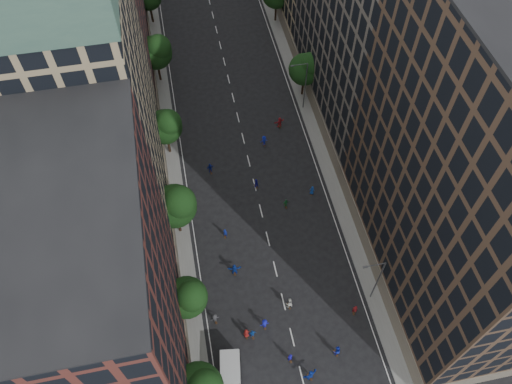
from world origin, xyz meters
The scene contains 33 objects.
ground centered at (0.00, 40.00, 0.00)m, with size 240.00×240.00×0.00m, color black.
sidewalk_left centered at (-12.00, 47.50, 0.07)m, with size 4.00×105.00×0.15m, color slate.
sidewalk_right centered at (12.00, 47.50, 0.07)m, with size 4.00×105.00×0.15m, color slate.
bldg_left_a centered at (-19.00, 11.00, 15.00)m, with size 14.00×22.00×30.00m, color #542620.
bldg_left_b centered at (-19.00, 35.00, 17.00)m, with size 14.00×26.00×34.00m, color #998664.
bldg_left_c centered at (-19.00, 58.00, 14.00)m, with size 14.00×20.00×28.00m, color #542620.
bldg_right_a centered at (19.00, 15.00, 18.00)m, with size 14.00×30.00×36.00m, color #4B3628.
bldg_right_b centered at (19.00, 44.00, 16.50)m, with size 14.00×28.00×33.00m, color #5B534B.
tree_left_1 centered at (-11.02, 13.86, 5.55)m, with size 4.80×4.80×8.21m.
tree_left_2 centered at (-10.99, 25.83, 6.36)m, with size 5.60×5.60×9.45m.
tree_left_3 centered at (-11.02, 39.85, 5.82)m, with size 5.00×5.00×8.58m.
tree_left_4 centered at (-11.00, 55.84, 6.10)m, with size 5.40×5.40×9.08m.
tree_right_a centered at (11.38, 47.85, 5.63)m, with size 5.00×5.00×8.39m.
streetlamp_near centered at (10.37, 12.00, 5.17)m, with size 2.64×0.22×9.06m.
streetlamp_far centered at (10.37, 45.00, 5.17)m, with size 2.64×0.22×9.06m.
cargo_van centered at (-7.78, 5.86, 1.37)m, with size 2.94×5.15×2.61m.
skater_1 centered at (-0.89, 6.50, 0.83)m, with size 0.60×0.39×1.65m, color #1A15AD.
skater_2 centered at (4.44, 6.17, 0.95)m, with size 0.92×0.72×1.89m, color #1628BA.
skater_3 centered at (-2.91, 10.87, 0.85)m, with size 1.10×0.63×1.70m, color #171ABB.
skater_4 centered at (-4.52, 10.02, 0.82)m, with size 0.96×0.40×1.64m, color #164FB6.
skater_5 centered at (0.85, 4.16, 0.95)m, with size 1.76×0.56×1.90m, color #1636B3.
skater_6 centered at (-5.20, 10.21, 0.81)m, with size 0.79×0.52×1.62m, color maroon.
skater_7 centered at (8.02, 10.51, 0.84)m, with size 0.62×0.40×1.69m, color maroon.
skater_8 centered at (0.50, 12.78, 0.96)m, with size 0.94×0.73×1.93m, color silver.
skater_9 centered at (-8.50, 12.69, 0.84)m, with size 1.08×0.62×1.67m, color #3A3B3F.
skater_10 centered at (3.49, 27.05, 0.75)m, with size 0.88×0.37×1.51m, color #1F6A37.
skater_11 centered at (-5.15, 18.48, 0.94)m, with size 1.74×0.55×1.87m, color #13349F.
skater_12 centered at (7.57, 28.43, 0.76)m, with size 0.74×0.48×1.52m, color #133E9B.
skater_13 centered at (-5.45, 24.02, 0.79)m, with size 0.57×0.38×1.58m, color navy.
skater_14 centered at (0.11, 31.17, 0.77)m, with size 0.75×0.58×1.54m, color #13149A.
skater_15 centered at (2.85, 38.63, 0.88)m, with size 1.14×0.65×1.76m, color #1624B7.
skater_16 centered at (-5.79, 34.97, 0.93)m, with size 1.09×0.46×1.86m, color navy.
skater_17 centered at (5.97, 41.78, 0.91)m, with size 1.68×0.54×1.81m, color #AF1D25.
Camera 1 is at (-8.04, -9.62, 57.36)m, focal length 35.00 mm.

